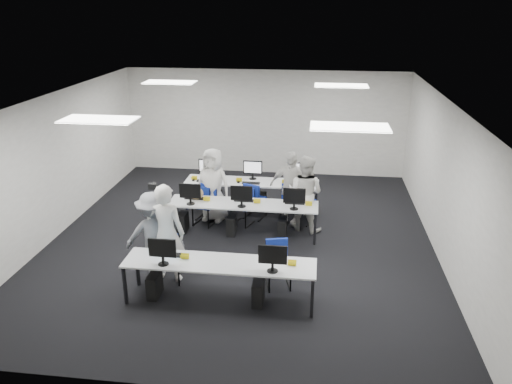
# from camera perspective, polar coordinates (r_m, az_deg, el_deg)

# --- Properties ---
(room) EXTENTS (9.00, 9.02, 3.00)m
(room) POSITION_cam_1_polar(r_m,az_deg,el_deg) (10.21, -1.71, 2.28)
(room) COLOR black
(room) RESTS_ON ground
(ceiling_panels) EXTENTS (5.20, 4.60, 0.02)m
(ceiling_panels) POSITION_cam_1_polar(r_m,az_deg,el_deg) (9.83, -1.80, 10.50)
(ceiling_panels) COLOR white
(ceiling_panels) RESTS_ON room
(desk_front) EXTENTS (3.20, 0.70, 0.73)m
(desk_front) POSITION_cam_1_polar(r_m,az_deg,el_deg) (8.38, -4.20, -8.32)
(desk_front) COLOR silver
(desk_front) RESTS_ON ground
(desk_mid) EXTENTS (3.20, 0.70, 0.73)m
(desk_mid) POSITION_cam_1_polar(r_m,az_deg,el_deg) (10.68, -1.50, -1.55)
(desk_mid) COLOR silver
(desk_mid) RESTS_ON ground
(desk_back) EXTENTS (3.20, 0.70, 0.73)m
(desk_back) POSITION_cam_1_polar(r_m,az_deg,el_deg) (11.97, -0.49, 1.00)
(desk_back) COLOR silver
(desk_back) RESTS_ON ground
(equipment_front) EXTENTS (2.51, 0.41, 1.19)m
(equipment_front) POSITION_cam_1_polar(r_m,az_deg,el_deg) (8.56, -5.44, -10.17)
(equipment_front) COLOR #0D63AD
(equipment_front) RESTS_ON desk_front
(equipment_mid) EXTENTS (2.91, 0.41, 1.19)m
(equipment_mid) POSITION_cam_1_polar(r_m,az_deg,el_deg) (10.82, -2.50, -3.11)
(equipment_mid) COLOR white
(equipment_mid) RESTS_ON desk_mid
(equipment_back) EXTENTS (2.91, 0.41, 1.19)m
(equipment_back) POSITION_cam_1_polar(r_m,az_deg,el_deg) (12.08, 0.43, -0.45)
(equipment_back) COLOR white
(equipment_back) RESTS_ON desk_back
(chair_0) EXTENTS (0.51, 0.53, 0.84)m
(chair_0) POSITION_cam_1_polar(r_m,az_deg,el_deg) (9.26, -9.96, -8.47)
(chair_0) COLOR navy
(chair_0) RESTS_ON ground
(chair_1) EXTENTS (0.51, 0.54, 0.84)m
(chair_1) POSITION_cam_1_polar(r_m,az_deg,el_deg) (8.99, 2.53, -9.14)
(chair_1) COLOR navy
(chair_1) RESTS_ON ground
(chair_2) EXTENTS (0.55, 0.57, 0.89)m
(chair_2) POSITION_cam_1_polar(r_m,az_deg,el_deg) (11.43, -5.82, -2.28)
(chair_2) COLOR navy
(chair_2) RESTS_ON ground
(chair_3) EXTENTS (0.54, 0.56, 0.83)m
(chair_3) POSITION_cam_1_polar(r_m,az_deg,el_deg) (11.38, -1.48, -2.38)
(chair_3) COLOR navy
(chair_3) RESTS_ON ground
(chair_4) EXTENTS (0.47, 0.51, 0.94)m
(chair_4) POSITION_cam_1_polar(r_m,az_deg,el_deg) (11.26, 3.98, -2.48)
(chair_4) COLOR navy
(chair_4) RESTS_ON ground
(chair_5) EXTENTS (0.51, 0.54, 0.85)m
(chair_5) POSITION_cam_1_polar(r_m,az_deg,el_deg) (11.69, -5.67, -1.80)
(chair_5) COLOR navy
(chair_5) RESTS_ON ground
(chair_6) EXTENTS (0.55, 0.58, 0.87)m
(chair_6) POSITION_cam_1_polar(r_m,az_deg,el_deg) (11.69, -0.14, -1.64)
(chair_6) COLOR navy
(chair_6) RESTS_ON ground
(chair_7) EXTENTS (0.62, 0.64, 0.95)m
(chair_7) POSITION_cam_1_polar(r_m,az_deg,el_deg) (11.50, 5.37, -2.00)
(chair_7) COLOR navy
(chair_7) RESTS_ON ground
(handbag) EXTENTS (0.38, 0.28, 0.29)m
(handbag) POSITION_cam_1_polar(r_m,az_deg,el_deg) (10.91, -6.91, -0.11)
(handbag) COLOR olive
(handbag) RESTS_ON desk_mid
(student_0) EXTENTS (0.69, 0.47, 1.85)m
(student_0) POSITION_cam_1_polar(r_m,az_deg,el_deg) (9.01, -10.24, -4.64)
(student_0) COLOR beige
(student_0) RESTS_ON ground
(student_1) EXTENTS (1.02, 0.92, 1.71)m
(student_1) POSITION_cam_1_polar(r_m,az_deg,el_deg) (10.93, 5.62, -0.13)
(student_1) COLOR beige
(student_1) RESTS_ON ground
(student_2) EXTENTS (0.94, 0.73, 1.71)m
(student_2) POSITION_cam_1_polar(r_m,az_deg,el_deg) (11.41, -4.92, 0.82)
(student_2) COLOR beige
(student_2) RESTS_ON ground
(student_3) EXTENTS (1.08, 0.74, 1.70)m
(student_3) POSITION_cam_1_polar(r_m,az_deg,el_deg) (11.23, 3.93, 0.49)
(student_3) COLOR beige
(student_3) RESTS_ON ground
(photographer) EXTENTS (1.13, 0.74, 1.64)m
(photographer) POSITION_cam_1_polar(r_m,az_deg,el_deg) (9.24, -11.56, -4.80)
(photographer) COLOR slate
(photographer) RESTS_ON ground
(dslr_camera) EXTENTS (0.16, 0.20, 0.10)m
(dslr_camera) POSITION_cam_1_polar(r_m,az_deg,el_deg) (9.07, -11.74, 0.67)
(dslr_camera) COLOR black
(dslr_camera) RESTS_ON photographer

